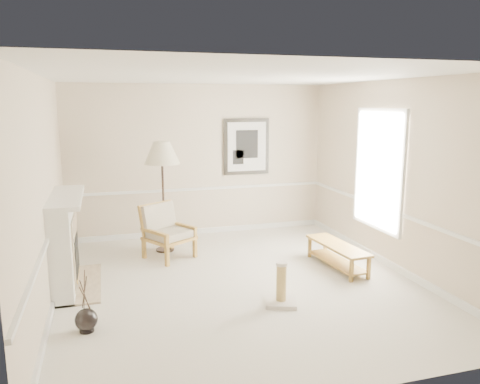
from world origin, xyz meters
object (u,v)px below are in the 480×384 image
object	(u,v)px
floor_vase	(86,320)
scratching_post	(281,291)
bench	(337,252)
armchair	(165,229)
floor_lamp	(162,156)

from	to	relation	value
floor_vase	scratching_post	distance (m)	2.39
bench	scratching_post	distance (m)	1.68
bench	scratching_post	xyz separation A→B (m)	(-1.34, -1.02, -0.07)
armchair	bench	distance (m)	2.84
armchair	bench	bearing A→B (deg)	-59.13
armchair	floor_lamp	size ratio (longest dim) A/B	0.51
bench	scratching_post	world-z (taller)	scratching_post
floor_vase	floor_lamp	size ratio (longest dim) A/B	0.39
floor_lamp	armchair	bearing A→B (deg)	-94.80
floor_lamp	scratching_post	bearing A→B (deg)	-66.33
floor_vase	armchair	world-z (taller)	armchair
scratching_post	bench	bearing A→B (deg)	37.22
bench	armchair	bearing A→B (deg)	152.75
armchair	scratching_post	distance (m)	2.62
floor_vase	scratching_post	xyz separation A→B (m)	(2.39, 0.08, 0.04)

